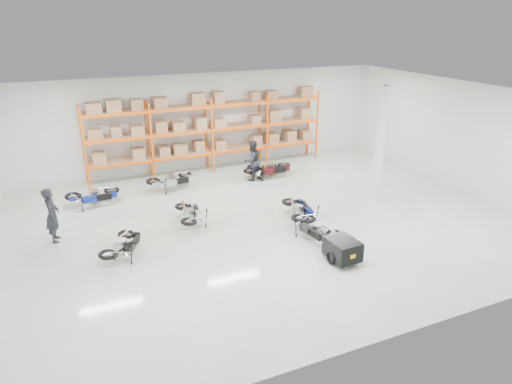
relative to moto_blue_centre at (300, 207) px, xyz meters
name	(u,v)px	position (x,y,z in m)	size (l,w,h in m)	color
room	(267,162)	(-1.10, 0.49, 1.71)	(18.00, 18.00, 18.00)	beige
pallet_rack	(209,123)	(-1.10, 6.94, 1.72)	(11.28, 0.98, 3.62)	#FF5F0D
structural_column	(380,143)	(4.10, 0.99, 1.71)	(0.25, 0.25, 4.50)	white
moto_blue_centre	(300,207)	(0.00, 0.00, 0.00)	(0.79, 1.77, 1.08)	#07124E
moto_silver_left	(191,211)	(-3.68, 1.35, -0.04)	(0.73, 1.64, 1.00)	silver
moto_black_far_left	(123,242)	(-6.25, -0.09, -0.05)	(0.72, 1.61, 0.98)	black
moto_touring_right	(315,225)	(-0.24, -1.47, -0.03)	(0.74, 1.67, 1.02)	black
trailer	(342,249)	(-0.24, -3.07, -0.12)	(0.91, 1.72, 0.72)	black
moto_back_a	(93,193)	(-6.71, 4.49, 0.00)	(0.79, 1.77, 1.08)	navy
moto_back_b	(171,177)	(-3.48, 5.03, 0.00)	(0.79, 1.78, 1.09)	#9DA1A6
moto_back_c	(263,168)	(0.72, 4.85, -0.06)	(0.70, 1.57, 0.96)	black
moto_back_d	(270,166)	(1.06, 4.79, 0.00)	(0.79, 1.79, 1.09)	#400C13
person_left	(52,215)	(-8.17, 1.90, 0.39)	(0.68, 0.44, 1.85)	black
person_back	(252,161)	(0.15, 4.76, 0.37)	(0.89, 0.69, 1.82)	#21222A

